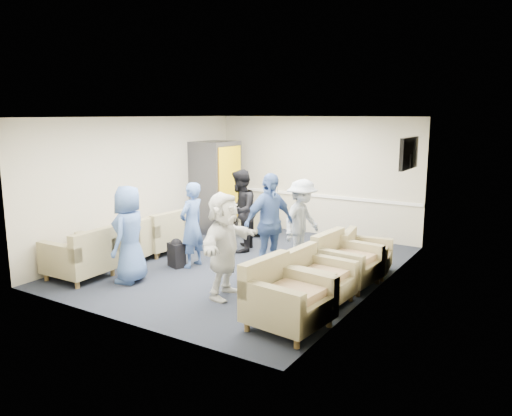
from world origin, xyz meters
The scene contains 25 objects.
floor centered at (0.00, 0.00, 0.00)m, with size 6.00×6.00×0.00m, color black.
ceiling centered at (0.00, 0.00, 2.70)m, with size 6.00×6.00×0.00m, color silver.
back_wall centered at (0.00, 3.00, 1.35)m, with size 5.00×0.02×2.70m, color beige.
front_wall centered at (0.00, -3.00, 1.35)m, with size 5.00×0.02×2.70m, color beige.
left_wall centered at (-2.50, 0.00, 1.35)m, with size 0.02×6.00×2.70m, color beige.
right_wall centered at (2.50, 0.00, 1.35)m, with size 0.02×6.00×2.70m, color beige.
chair_rail centered at (0.00, 2.98, 0.90)m, with size 4.98×0.04×0.06m, color white.
tv centered at (2.44, 1.80, 2.05)m, with size 0.10×1.00×0.58m.
armchair_left_near centered at (-1.90, -2.09, 0.37)m, with size 0.96×0.96×0.74m.
armchair_left_mid centered at (-2.01, -0.77, 0.35)m, with size 1.00×1.00×0.71m.
armchair_left_far centered at (-1.92, -0.17, 0.36)m, with size 0.98×0.98×0.73m.
armchair_right_near centered at (1.96, -2.00, 0.38)m, with size 1.05×1.05×0.76m.
armchair_right_midnear centered at (1.93, -0.97, 0.34)m, with size 0.90×0.90×0.68m.
armchair_right_midfar centered at (1.98, -0.01, 0.36)m, with size 0.97×0.97×0.72m.
armchair_right_far centered at (2.04, 0.74, 0.31)m, with size 0.90×0.90×0.63m.
armchair_corner centered at (-1.06, 2.12, 0.30)m, with size 1.04×1.04×0.61m.
vending_machine centered at (-2.09, 1.98, 1.06)m, with size 0.86×1.01×2.13m.
backpack centered at (-0.99, -0.72, 0.27)m, with size 0.36×0.31×0.53m.
pillow centered at (-1.92, -2.09, 0.55)m, with size 0.43×0.32×0.12m, color beige.
person_front_left centered at (-1.10, -1.74, 0.81)m, with size 0.79×0.51×1.62m, color #42619F.
person_mid_left centered at (-0.76, -0.55, 0.78)m, with size 0.57×0.37×1.55m, color #42619F.
person_back_left centered at (-0.59, 0.78, 0.83)m, with size 0.81×0.63×1.66m, color black.
person_back_right centered at (0.79, 0.79, 0.78)m, with size 1.01×0.58×1.57m, color silver.
person_mid_right centered at (0.63, -0.14, 0.88)m, with size 1.04×0.43×1.77m, color #42619F.
person_front_right centered at (0.63, -1.48, 0.81)m, with size 1.50×0.48×1.62m, color silver.
Camera 1 is at (4.90, -7.40, 2.76)m, focal length 35.00 mm.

